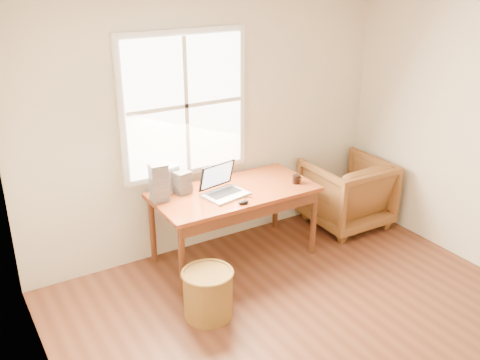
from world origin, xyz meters
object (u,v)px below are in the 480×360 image
object	(u,v)px
desk	(234,192)
armchair	(346,192)
laptop	(226,180)
coffee_mug	(296,179)
cd_stack_a	(171,178)
wicker_stool	(208,294)

from	to	relation	value
desk	armchair	world-z (taller)	armchair
laptop	coffee_mug	size ratio (longest dim) A/B	5.21
desk	laptop	size ratio (longest dim) A/B	3.51
coffee_mug	cd_stack_a	xyz separation A→B (m)	(-1.15, 0.48, 0.09)
desk	cd_stack_a	xyz separation A→B (m)	(-0.53, 0.31, 0.15)
armchair	wicker_stool	size ratio (longest dim) A/B	2.04
laptop	armchair	bearing A→B (deg)	-8.38
laptop	coffee_mug	bearing A→B (deg)	-18.14
armchair	laptop	world-z (taller)	laptop
cd_stack_a	wicker_stool	bearing A→B (deg)	-98.61
armchair	coffee_mug	size ratio (longest dim) A/B	9.77
armchair	coffee_mug	xyz separation A→B (m)	(-0.86, -0.17, 0.40)
armchair	wicker_stool	xyz separation A→B (m)	(-2.16, -0.72, -0.18)
laptop	desk	bearing A→B (deg)	18.84
cd_stack_a	coffee_mug	bearing A→B (deg)	-22.75
coffee_mug	armchair	bearing A→B (deg)	-13.13
laptop	cd_stack_a	bearing A→B (deg)	124.02
desk	coffee_mug	distance (m)	0.65
laptop	cd_stack_a	world-z (taller)	laptop
wicker_stool	cd_stack_a	world-z (taller)	cd_stack_a
armchair	cd_stack_a	world-z (taller)	cd_stack_a
laptop	coffee_mug	distance (m)	0.77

